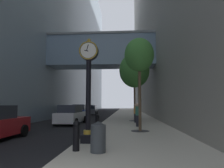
{
  "coord_description": "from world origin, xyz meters",
  "views": [
    {
      "loc": [
        2.17,
        -3.32,
        1.77
      ],
      "look_at": [
        0.81,
        16.47,
        3.7
      ],
      "focal_mm": 32.97,
      "sensor_mm": 36.0,
      "label": 1
    }
  ],
  "objects_px": {
    "street_tree_near": "(139,56)",
    "car_white_far": "(71,115)",
    "trash_bin": "(98,136)",
    "car_grey_near": "(91,110)",
    "bollard_nearest": "(76,135)",
    "street_clock": "(88,84)",
    "pedestrian_walking": "(138,114)",
    "car_blue_mid": "(80,111)",
    "street_tree_mid_near": "(134,71)",
    "bollard_third": "(97,122)",
    "pedestrian_by_clock": "(136,113)"
  },
  "relations": [
    {
      "from": "car_grey_near",
      "to": "pedestrian_walking",
      "type": "bearing_deg",
      "value": -70.43
    },
    {
      "from": "bollard_third",
      "to": "pedestrian_walking",
      "type": "bearing_deg",
      "value": 45.68
    },
    {
      "from": "bollard_nearest",
      "to": "pedestrian_walking",
      "type": "bearing_deg",
      "value": 71.83
    },
    {
      "from": "bollard_nearest",
      "to": "street_tree_near",
      "type": "bearing_deg",
      "value": 64.48
    },
    {
      "from": "bollard_nearest",
      "to": "trash_bin",
      "type": "xyz_separation_m",
      "value": [
        0.8,
        -0.16,
        -0.01
      ]
    },
    {
      "from": "pedestrian_by_clock",
      "to": "car_white_far",
      "type": "relative_size",
      "value": 0.36
    },
    {
      "from": "street_clock",
      "to": "pedestrian_walking",
      "type": "distance_m",
      "value": 7.02
    },
    {
      "from": "bollard_third",
      "to": "street_tree_near",
      "type": "distance_m",
      "value": 4.83
    },
    {
      "from": "street_clock",
      "to": "car_grey_near",
      "type": "bearing_deg",
      "value": 99.49
    },
    {
      "from": "bollard_nearest",
      "to": "trash_bin",
      "type": "height_order",
      "value": "trash_bin"
    },
    {
      "from": "trash_bin",
      "to": "car_white_far",
      "type": "xyz_separation_m",
      "value": [
        -3.88,
        10.85,
        0.14
      ]
    },
    {
      "from": "car_blue_mid",
      "to": "street_clock",
      "type": "bearing_deg",
      "value": -76.29
    },
    {
      "from": "bollard_third",
      "to": "street_clock",
      "type": "bearing_deg",
      "value": -88.07
    },
    {
      "from": "bollard_nearest",
      "to": "street_tree_near",
      "type": "distance_m",
      "value": 7.26
    },
    {
      "from": "trash_bin",
      "to": "pedestrian_walking",
      "type": "height_order",
      "value": "pedestrian_walking"
    },
    {
      "from": "bollard_nearest",
      "to": "street_tree_mid_near",
      "type": "height_order",
      "value": "street_tree_mid_near"
    },
    {
      "from": "street_tree_near",
      "to": "car_white_far",
      "type": "xyz_separation_m",
      "value": [
        -5.68,
        5.26,
        -3.95
      ]
    },
    {
      "from": "bollard_third",
      "to": "street_tree_near",
      "type": "relative_size",
      "value": 0.18
    },
    {
      "from": "street_clock",
      "to": "car_white_far",
      "type": "xyz_separation_m",
      "value": [
        -3.21,
        9.13,
        -1.81
      ]
    },
    {
      "from": "street_tree_near",
      "to": "pedestrian_by_clock",
      "type": "distance_m",
      "value": 6.87
    },
    {
      "from": "street_tree_mid_near",
      "to": "pedestrian_by_clock",
      "type": "height_order",
      "value": "street_tree_mid_near"
    },
    {
      "from": "street_tree_mid_near",
      "to": "trash_bin",
      "type": "bearing_deg",
      "value": -97.78
    },
    {
      "from": "pedestrian_by_clock",
      "to": "car_grey_near",
      "type": "xyz_separation_m",
      "value": [
        -6.68,
        15.55,
        -0.24
      ]
    },
    {
      "from": "trash_bin",
      "to": "car_grey_near",
      "type": "distance_m",
      "value": 27.34
    },
    {
      "from": "bollard_nearest",
      "to": "car_grey_near",
      "type": "height_order",
      "value": "car_grey_near"
    },
    {
      "from": "street_tree_mid_near",
      "to": "car_blue_mid",
      "type": "xyz_separation_m",
      "value": [
        -6.92,
        6.85,
        -4.24
      ]
    },
    {
      "from": "bollard_third",
      "to": "car_grey_near",
      "type": "relative_size",
      "value": 0.25
    },
    {
      "from": "trash_bin",
      "to": "pedestrian_by_clock",
      "type": "distance_m",
      "value": 11.49
    },
    {
      "from": "pedestrian_by_clock",
      "to": "car_blue_mid",
      "type": "distance_m",
      "value": 11.07
    },
    {
      "from": "street_tree_near",
      "to": "car_white_far",
      "type": "bearing_deg",
      "value": 137.16
    },
    {
      "from": "bollard_third",
      "to": "street_tree_near",
      "type": "xyz_separation_m",
      "value": [
        2.59,
        0.16,
        4.08
      ]
    },
    {
      "from": "bollard_nearest",
      "to": "car_white_far",
      "type": "relative_size",
      "value": 0.23
    },
    {
      "from": "bollard_nearest",
      "to": "pedestrian_by_clock",
      "type": "height_order",
      "value": "pedestrian_by_clock"
    },
    {
      "from": "pedestrian_walking",
      "to": "car_white_far",
      "type": "relative_size",
      "value": 0.37
    },
    {
      "from": "bollard_nearest",
      "to": "street_tree_mid_near",
      "type": "distance_m",
      "value": 13.93
    },
    {
      "from": "street_clock",
      "to": "car_grey_near",
      "type": "xyz_separation_m",
      "value": [
        -4.21,
        25.18,
        -1.86
      ]
    },
    {
      "from": "bollard_nearest",
      "to": "car_white_far",
      "type": "height_order",
      "value": "car_white_far"
    },
    {
      "from": "bollard_nearest",
      "to": "pedestrian_by_clock",
      "type": "relative_size",
      "value": 0.63
    },
    {
      "from": "bollard_nearest",
      "to": "pedestrian_walking",
      "type": "relative_size",
      "value": 0.61
    },
    {
      "from": "car_white_far",
      "to": "street_tree_mid_near",
      "type": "bearing_deg",
      "value": 21.87
    },
    {
      "from": "pedestrian_by_clock",
      "to": "pedestrian_walking",
      "type": "bearing_deg",
      "value": -89.85
    },
    {
      "from": "pedestrian_walking",
      "to": "car_grey_near",
      "type": "bearing_deg",
      "value": 109.57
    },
    {
      "from": "street_tree_near",
      "to": "pedestrian_by_clock",
      "type": "xyz_separation_m",
      "value": [
        0.0,
        5.76,
        -3.75
      ]
    },
    {
      "from": "pedestrian_walking",
      "to": "car_grey_near",
      "type": "height_order",
      "value": "pedestrian_walking"
    },
    {
      "from": "car_white_far",
      "to": "trash_bin",
      "type": "bearing_deg",
      "value": -70.31
    },
    {
      "from": "street_tree_near",
      "to": "pedestrian_walking",
      "type": "distance_m",
      "value": 4.49
    },
    {
      "from": "pedestrian_walking",
      "to": "car_white_far",
      "type": "bearing_deg",
      "value": 154.11
    },
    {
      "from": "street_tree_mid_near",
      "to": "car_white_far",
      "type": "bearing_deg",
      "value": -158.13
    },
    {
      "from": "street_tree_near",
      "to": "car_white_far",
      "type": "distance_m",
      "value": 8.69
    },
    {
      "from": "pedestrian_walking",
      "to": "car_blue_mid",
      "type": "height_order",
      "value": "pedestrian_walking"
    }
  ]
}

